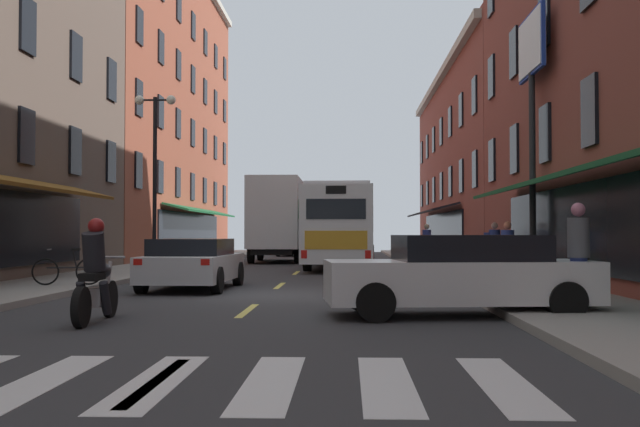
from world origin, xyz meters
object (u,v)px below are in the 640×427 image
(billboard_sign, at_px, (532,77))
(motorcycle_rider, at_px, (96,278))
(sedan_mid, at_px, (461,274))
(pedestrian_rear, at_px, (579,254))
(sedan_near, at_px, (193,263))
(street_lamp_twin, at_px, (155,174))
(pedestrian_far, at_px, (427,244))
(box_truck, at_px, (277,221))
(sedan_far, at_px, (295,245))
(pedestrian_mid, at_px, (508,250))
(pedestrian_near, at_px, (494,246))
(transit_bus, at_px, (341,226))
(bicycle_near, at_px, (68,270))

(billboard_sign, distance_m, motorcycle_rider, 14.14)
(sedan_mid, distance_m, pedestrian_rear, 1.98)
(sedan_near, distance_m, motorcycle_rider, 7.01)
(street_lamp_twin, bearing_deg, pedestrian_far, 29.76)
(box_truck, bearing_deg, sedan_far, 89.25)
(motorcycle_rider, bearing_deg, sedan_far, 88.92)
(billboard_sign, relative_size, pedestrian_mid, 4.70)
(pedestrian_far, distance_m, street_lamp_twin, 11.68)
(pedestrian_rear, bearing_deg, pedestrian_mid, 14.68)
(box_truck, bearing_deg, pedestrian_near, -57.12)
(billboard_sign, distance_m, street_lamp_twin, 12.78)
(pedestrian_rear, bearing_deg, sedan_near, 70.41)
(sedan_far, bearing_deg, billboard_sign, -71.78)
(transit_bus, xyz_separation_m, pedestrian_mid, (4.62, -10.57, -0.76))
(billboard_sign, height_order, street_lamp_twin, billboard_sign)
(sedan_far, height_order, pedestrian_near, pedestrian_near)
(pedestrian_near, bearing_deg, sedan_near, -35.09)
(billboard_sign, xyz_separation_m, sedan_near, (-9.12, -2.42, -5.16))
(transit_bus, xyz_separation_m, pedestrian_far, (3.55, -0.06, -0.72))
(box_truck, bearing_deg, bicycle_near, -100.59)
(billboard_sign, height_order, pedestrian_far, billboard_sign)
(transit_bus, bearing_deg, pedestrian_mid, -66.38)
(pedestrian_near, distance_m, pedestrian_mid, 3.63)
(sedan_near, bearing_deg, street_lamp_twin, 112.37)
(motorcycle_rider, height_order, pedestrian_rear, pedestrian_rear)
(billboard_sign, bearing_deg, pedestrian_rear, -98.98)
(street_lamp_twin, bearing_deg, billboard_sign, -19.44)
(sedan_near, relative_size, street_lamp_twin, 0.72)
(pedestrian_near, bearing_deg, sedan_far, -137.78)
(pedestrian_near, relative_size, pedestrian_mid, 1.02)
(transit_bus, distance_m, box_truck, 6.53)
(motorcycle_rider, bearing_deg, transit_bus, 79.06)
(sedan_mid, bearing_deg, pedestrian_mid, 72.34)
(motorcycle_rider, xyz_separation_m, pedestrian_far, (7.29, 19.27, 0.29))
(box_truck, height_order, pedestrian_mid, box_truck)
(pedestrian_mid, relative_size, pedestrian_far, 0.96)
(bicycle_near, xyz_separation_m, pedestrian_far, (10.22, 12.77, 0.49))
(box_truck, xyz_separation_m, motorcycle_rider, (-0.53, -25.01, -1.35))
(transit_bus, bearing_deg, sedan_near, -106.49)
(sedan_near, distance_m, street_lamp_twin, 7.66)
(box_truck, distance_m, pedestrian_near, 15.09)
(pedestrian_mid, bearing_deg, billboard_sign, 150.04)
(sedan_far, bearing_deg, motorcycle_rider, -91.08)
(pedestrian_rear, bearing_deg, box_truck, 35.22)
(sedan_mid, distance_m, motorcycle_rider, 6.06)
(box_truck, bearing_deg, pedestrian_rear, -73.01)
(sedan_mid, height_order, sedan_far, sedan_mid)
(billboard_sign, relative_size, box_truck, 1.09)
(pedestrian_mid, relative_size, street_lamp_twin, 0.26)
(sedan_far, xyz_separation_m, pedestrian_rear, (7.21, -34.43, 0.39))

